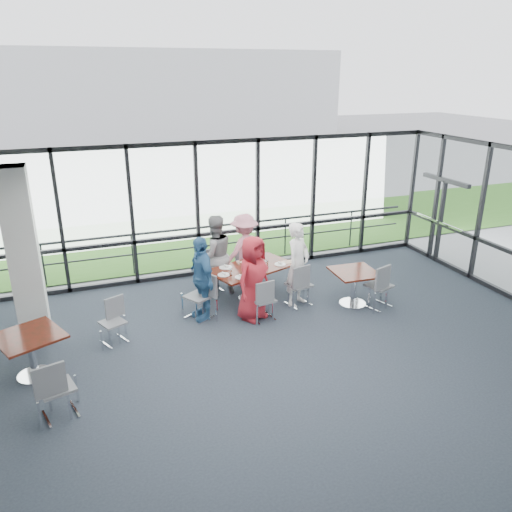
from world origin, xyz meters
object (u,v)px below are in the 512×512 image
object	(u,v)px
chair_main_nr	(299,285)
side_table_left	(30,341)
chair_spare_lb	(113,323)
chair_spare_r	(379,286)
diner_near_right	(298,264)
diner_far_left	(215,255)
chair_main_end	(199,296)
chair_spare_la	(57,388)
diner_end	(201,278)
diner_far_right	(244,250)
diner_near_left	(253,278)
main_table	(251,273)
chair_main_fr	(244,265)
structural_column	(24,258)
side_table_right	(354,276)
chair_main_nl	(263,300)
chair_main_fl	(210,272)

from	to	relation	value
chair_main_nr	side_table_left	bearing A→B (deg)	177.16
chair_spare_lb	chair_spare_r	size ratio (longest dim) A/B	0.84
diner_near_right	diner_far_left	size ratio (longest dim) A/B	0.99
chair_main_end	chair_spare_la	distance (m)	3.45
diner_end	diner_far_right	bearing A→B (deg)	126.34
chair_main_end	diner_end	bearing A→B (deg)	65.46
diner_near_left	chair_spare_r	bearing A→B (deg)	-40.01
main_table	chair_spare_la	bearing A→B (deg)	-164.72
diner_near_right	chair_main_fr	bearing A→B (deg)	79.14
chair_main_nr	chair_spare_r	size ratio (longest dim) A/B	0.96
main_table	chair_main_nr	xyz separation A→B (m)	(0.84, -0.61, -0.15)
side_table_left	diner_far_left	world-z (taller)	diner_far_left
chair_main_end	chair_spare_lb	world-z (taller)	chair_main_end
structural_column	main_table	bearing A→B (deg)	2.99
main_table	chair_main_nr	bearing A→B (deg)	-55.24
side_table_right	diner_near_left	size ratio (longest dim) A/B	0.54
chair_spare_lb	chair_main_nl	bearing A→B (deg)	153.96
chair_main_nr	chair_main_end	xyz separation A→B (m)	(-2.12, 0.14, 0.01)
structural_column	diner_far_left	bearing A→B (deg)	12.22
structural_column	chair_spare_lb	bearing A→B (deg)	-25.80
structural_column	chair_main_fl	size ratio (longest dim) A/B	3.55
main_table	chair_main_nl	world-z (taller)	chair_main_nl
chair_main_nr	side_table_right	bearing A→B (deg)	-32.29
chair_main_fl	chair_main_fr	bearing A→B (deg)	178.29
chair_main_fr	chair_spare_lb	world-z (taller)	chair_main_fr
chair_main_nr	chair_main_fr	bearing A→B (deg)	100.14
chair_main_fl	chair_spare_lb	xyz separation A→B (m)	(-2.26, -1.59, -0.05)
structural_column	diner_near_right	size ratio (longest dim) A/B	1.79
side_table_right	chair_main_nl	distance (m)	2.04
side_table_right	diner_near_left	bearing A→B (deg)	176.11
diner_far_left	chair_main_nr	xyz separation A→B (m)	(1.48, -1.17, -0.44)
diner_end	chair_spare_lb	xyz separation A→B (m)	(-1.77, -0.41, -0.45)
diner_near_left	chair_main_nl	xyz separation A→B (m)	(0.16, -0.12, -0.43)
diner_far_left	chair_spare_r	size ratio (longest dim) A/B	1.87
chair_main_nl	chair_main_nr	distance (m)	1.01
chair_spare_lb	side_table_left	bearing A→B (deg)	2.31
chair_main_nr	chair_main_fr	xyz separation A→B (m)	(-0.66, 1.56, -0.05)
diner_near_right	chair_spare_lb	distance (m)	3.84
main_table	side_table_right	bearing A→B (deg)	-46.69
chair_main_fl	chair_spare_r	xyz separation A→B (m)	(3.05, -2.01, 0.03)
diner_end	chair_main_fr	world-z (taller)	diner_end
main_table	chair_main_end	xyz separation A→B (m)	(-1.27, -0.46, -0.14)
diner_near_left	chair_spare_r	xyz separation A→B (m)	(2.62, -0.44, -0.38)
diner_far_right	chair_main_fr	distance (m)	0.47
side_table_left	chair_main_nr	xyz separation A→B (m)	(5.12, 0.91, -0.19)
chair_main_fr	chair_spare_r	distance (m)	3.12
diner_far_left	side_table_right	bearing A→B (deg)	142.02
structural_column	chair_main_nl	world-z (taller)	structural_column
diner_far_left	chair_main_fl	distance (m)	0.48
diner_near_left	chair_spare_la	size ratio (longest dim) A/B	1.84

